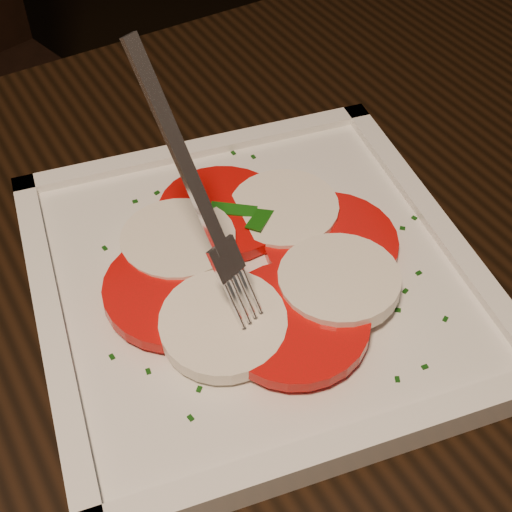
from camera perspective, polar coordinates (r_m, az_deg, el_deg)
The scene contains 4 objects.
table at distance 0.49m, azimuth 1.84°, elevation -18.04°, with size 1.29×0.94×0.75m.
plate at distance 0.45m, azimuth 0.00°, elevation -1.96°, with size 0.27×0.27×0.01m, color white.
caprese_salad at distance 0.43m, azimuth -0.00°, elevation -0.57°, with size 0.22×0.22×0.02m.
fork at distance 0.36m, azimuth -5.92°, elevation 5.91°, with size 0.03×0.08×0.15m, color white, non-canonical shape.
Camera 1 is at (0.19, -0.45, 1.09)m, focal length 50.00 mm.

